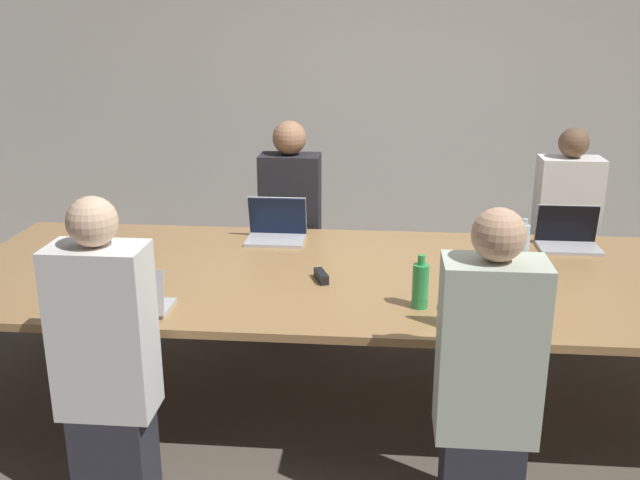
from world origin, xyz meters
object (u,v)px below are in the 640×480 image
Objects in this scene: cup_far_right at (522,242)px; laptop_far_midleft at (276,228)px; person_far_right at (564,235)px; bottle_near_left at (91,281)px; person_far_midleft at (291,227)px; person_near_left at (106,362)px; stapler at (321,276)px; laptop_near_midright at (477,307)px; laptop_near_left at (134,299)px; cup_near_left at (76,303)px; laptop_far_right at (568,236)px; cup_near_midright at (525,306)px; bottle_far_right at (523,238)px; bottle_near_midright at (420,285)px; person_near_midright at (487,383)px.

cup_far_right is 0.24× the size of laptop_far_midleft.
person_far_right reaches higher than bottle_near_left.
person_far_midleft reaches higher than cup_far_right.
person_far_right is 0.98× the size of person_far_midleft.
stapler is at bearing -133.73° from person_near_left.
laptop_near_midright is 1.58m from laptop_near_left.
person_far_right is 1.93m from stapler.
person_far_right is 3.12m from person_near_left.
stapler is at bearing -150.38° from cup_far_right.
laptop_far_midleft reaches higher than cup_near_left.
laptop_far_right is 0.26× the size of person_far_midleft.
person_near_left is (-1.98, -1.52, -0.10)m from cup_far_right.
cup_far_right is at bearing 80.51° from cup_near_midright.
cup_near_midright is at bearing -112.71° from laptop_far_right.
cup_far_right is at bearing 24.30° from bottle_near_left.
cup_far_right is 0.41× the size of bottle_far_right.
person_far_right is 1.83m from person_far_midleft.
laptop_near_midright is 1.20× the size of bottle_near_midright.
person_near_left is 6.22× the size of bottle_near_left.
laptop_far_midleft is (-1.48, 0.03, 0.04)m from cup_far_right.
bottle_far_right is at bearing -104.92° from person_near_midright.
laptop_far_right is at bearing -112.94° from person_near_midright.
bottle_far_right is at bearing -99.01° from cup_far_right.
cup_near_midright is (0.23, 0.11, -0.03)m from laptop_near_midright.
laptop_near_left is at bearing -152.24° from laptop_far_right.
laptop_near_left is 0.97m from stapler.
cup_near_left is at bearing -176.17° from stapler.
laptop_near_midright reaches higher than cup_near_left.
bottle_far_right is 0.15× the size of person_near_midright.
person_near_midright is 1.90m from cup_near_left.
person_near_midright is (-0.39, -1.46, -0.15)m from bottle_far_right.
laptop_far_midleft is 0.26× the size of person_near_left.
cup_far_right is 0.38× the size of bottle_near_left.
stapler is (0.34, -0.69, -0.05)m from laptop_far_midleft.
person_far_midleft is 6.30× the size of bottle_near_left.
stapler is (-0.74, 0.91, 0.09)m from person_near_midright.
person_near_midright reaches higher than bottle_near_midright.
person_near_midright is at bearing -55.87° from laptop_far_midleft.
bottle_near_midright is at bearing 173.60° from cup_near_midright.
laptop_near_midright reaches higher than laptop_far_midleft.
laptop_near_midright reaches higher than cup_near_midright.
bottle_near_midright is 0.19× the size of person_near_left.
bottle_near_left is (-0.76, -1.04, 0.02)m from laptop_far_midleft.
person_near_left is (-0.50, -1.56, -0.14)m from laptop_far_midleft.
laptop_near_left is at bearing 0.43° from cup_near_left.
person_far_midleft is (-1.05, 1.59, -0.13)m from laptop_near_midright.
bottle_far_right is 1.55m from person_far_midleft.
cup_near_midright is at bearing -99.54° from bottle_far_right.
person_near_midright is at bearing -16.62° from bottle_near_left.
laptop_far_midleft is at bearing -179.77° from laptop_far_right.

